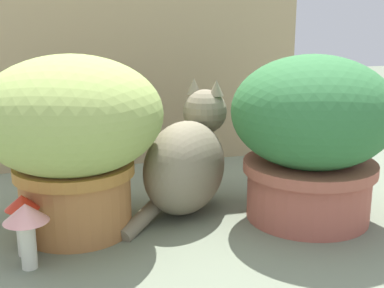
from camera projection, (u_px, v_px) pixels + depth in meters
ground_plane at (136, 245)px, 1.06m from camera, size 6.00×6.00×0.00m
cardboard_backdrop at (139, 10)px, 1.52m from camera, size 1.01×0.03×0.94m
grass_planter at (72, 132)px, 1.07m from camera, size 0.39×0.39×0.38m
leafy_planter at (311, 133)px, 1.15m from camera, size 0.36×0.36×0.38m
cat at (188, 161)px, 1.22m from camera, size 0.33×0.31×0.32m
mushroom_ornament_pink at (26, 221)px, 0.94m from camera, size 0.08×0.08×0.13m
mushroom_ornament_red at (23, 214)px, 0.99m from camera, size 0.07×0.07×0.13m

